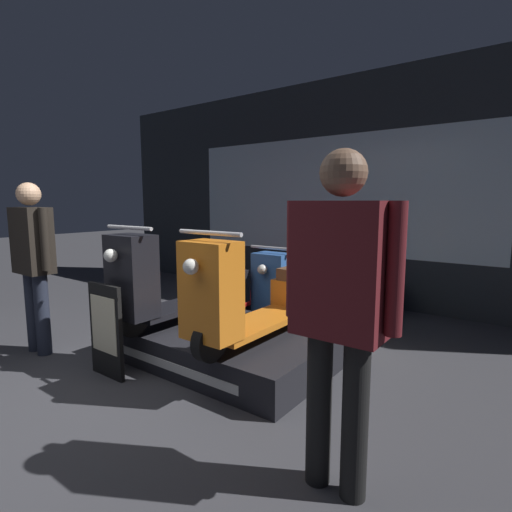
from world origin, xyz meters
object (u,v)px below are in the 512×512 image
at_px(scooter_backrow_1, 297,290).
at_px(scooter_display_left, 179,284).
at_px(person_right_browsing, 340,296).
at_px(scooter_display_right, 255,298).
at_px(scooter_backrow_2, 356,299).
at_px(scooter_backrow_0, 247,283).
at_px(price_sign_board, 106,330).
at_px(person_left_browsing, 33,255).

bearing_deg(scooter_backrow_1, scooter_display_left, -103.26).
relative_size(scooter_display_left, person_right_browsing, 0.97).
xyz_separation_m(scooter_display_right, scooter_backrow_2, (0.23, 1.60, -0.30)).
bearing_deg(scooter_display_left, person_right_browsing, -22.46).
distance_m(scooter_display_right, scooter_backrow_1, 1.71).
distance_m(scooter_display_left, person_right_browsing, 2.27).
distance_m(scooter_backrow_0, price_sign_board, 2.40).
bearing_deg(person_left_browsing, scooter_display_right, 23.31).
bearing_deg(person_right_browsing, scooter_backrow_1, 124.70).
bearing_deg(person_right_browsing, scooter_display_right, 143.26).
height_order(scooter_backrow_1, price_sign_board, scooter_backrow_1).
bearing_deg(scooter_backrow_0, person_left_browsing, -105.08).
distance_m(scooter_display_left, scooter_backrow_0, 1.67).
distance_m(scooter_backrow_0, person_left_browsing, 2.61).
bearing_deg(scooter_backrow_0, price_sign_board, -81.37).
bearing_deg(scooter_backrow_1, person_left_browsing, -120.43).
height_order(scooter_backrow_0, scooter_backrow_2, same).
height_order(scooter_display_right, price_sign_board, scooter_display_right).
distance_m(scooter_display_right, person_left_browsing, 2.19).
relative_size(scooter_backrow_1, person_right_browsing, 0.97).
height_order(scooter_backrow_2, price_sign_board, scooter_backrow_2).
distance_m(scooter_display_left, scooter_display_right, 0.93).
bearing_deg(price_sign_board, scooter_display_left, 86.81).
bearing_deg(price_sign_board, scooter_display_right, 38.82).
height_order(scooter_display_left, person_right_browsing, person_right_browsing).
relative_size(scooter_display_right, scooter_backrow_1, 1.00).
relative_size(scooter_backrow_1, price_sign_board, 2.10).
distance_m(scooter_backrow_2, price_sign_board, 2.66).
bearing_deg(person_left_browsing, scooter_backrow_2, 47.84).
height_order(scooter_display_left, scooter_display_right, same).
relative_size(scooter_backrow_0, price_sign_board, 2.10).
height_order(scooter_backrow_0, price_sign_board, scooter_backrow_0).
distance_m(scooter_display_left, scooter_backrow_2, 1.99).
distance_m(scooter_display_right, person_right_browsing, 1.48).
height_order(scooter_display_right, scooter_backrow_2, scooter_display_right).
relative_size(scooter_display_right, price_sign_board, 2.10).
distance_m(person_right_browsing, price_sign_board, 2.21).
bearing_deg(scooter_display_right, person_right_browsing, -36.74).
xyz_separation_m(scooter_display_left, person_right_browsing, (2.08, -0.86, 0.35)).
distance_m(scooter_display_right, scooter_backrow_0, 2.10).
xyz_separation_m(scooter_backrow_2, price_sign_board, (-1.20, -2.38, 0.03)).
bearing_deg(person_left_browsing, scooter_backrow_1, 59.57).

